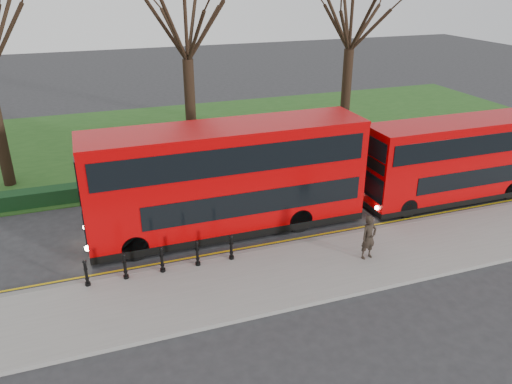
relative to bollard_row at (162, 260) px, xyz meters
name	(u,v)px	position (x,y,z in m)	size (l,w,h in m)	color
ground	(201,249)	(1.78, 1.35, -0.65)	(120.00, 120.00, 0.00)	#28282B
pavement	(220,288)	(1.78, -1.65, -0.57)	(60.00, 4.00, 0.15)	gray
kerb	(207,260)	(1.78, 0.35, -0.57)	(60.00, 0.25, 0.16)	slate
grass_verge	(147,141)	(1.78, 16.35, -0.62)	(60.00, 18.00, 0.06)	#224D19
hedge	(170,181)	(1.78, 8.15, -0.25)	(60.00, 0.90, 0.80)	black
yellow_line_outer	(205,258)	(1.78, 0.65, -0.64)	(60.00, 0.10, 0.01)	yellow
yellow_line_inner	(204,255)	(1.78, 0.85, -0.64)	(60.00, 0.10, 0.01)	yellow
tree_mid	(186,21)	(3.78, 11.35, 7.40)	(7.09, 7.09, 11.07)	black
tree_right	(352,14)	(13.78, 11.35, 7.49)	(7.17, 7.17, 11.20)	black
bollard_row	(162,260)	(0.00, 0.00, 0.00)	(5.55, 0.15, 1.00)	black
bus_lead	(227,180)	(3.37, 2.65, 1.74)	(11.90, 2.73, 4.74)	#AF0204
bus_rear	(461,160)	(15.14, 2.06, 1.38)	(10.15, 2.33, 4.03)	#AF0204
pedestrian	(369,237)	(7.78, -1.69, 0.40)	(0.66, 0.43, 1.81)	black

